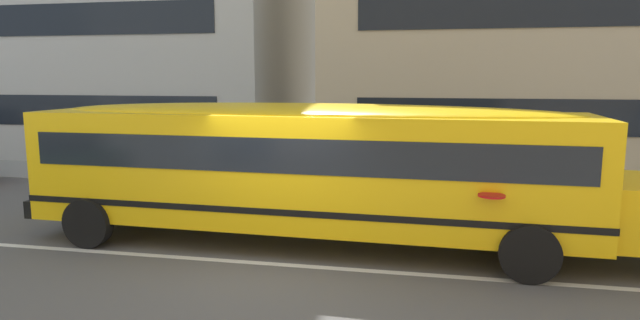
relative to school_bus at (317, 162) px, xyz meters
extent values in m
plane|color=#54514F|center=(-0.41, -1.25, -1.58)|extent=(400.00, 400.00, 0.00)
cube|color=gray|center=(-0.41, 6.26, -1.57)|extent=(120.00, 3.00, 0.01)
cube|color=silver|center=(-0.41, -1.25, -1.58)|extent=(110.00, 0.16, 0.01)
cube|color=yellow|center=(-0.23, 0.01, -0.10)|extent=(10.21, 2.60, 2.03)
cube|color=black|center=(-5.38, 0.15, -0.95)|extent=(0.25, 2.31, 0.33)
cube|color=black|center=(-0.23, 0.01, 0.26)|extent=(9.60, 2.62, 0.59)
cube|color=black|center=(-0.23, 0.01, -0.70)|extent=(10.23, 2.63, 0.11)
ellipsoid|color=yellow|center=(-0.23, 0.01, 0.91)|extent=(9.80, 2.40, 0.33)
cylinder|color=red|center=(2.98, -1.41, -0.20)|extent=(0.42, 0.42, 0.03)
cylinder|color=black|center=(3.66, 1.05, -1.12)|extent=(0.93, 0.28, 0.92)
cylinder|color=black|center=(3.59, -1.26, -1.12)|extent=(0.93, 0.28, 0.92)
cylinder|color=black|center=(-4.05, 1.27, -1.12)|extent=(0.93, 0.28, 0.92)
cylinder|color=black|center=(-4.12, -1.04, -1.12)|extent=(0.93, 0.28, 0.92)
cube|color=black|center=(-12.21, 7.74, 0.34)|extent=(14.22, 0.04, 1.10)
cube|color=black|center=(-12.21, 7.74, 3.54)|extent=(14.22, 0.04, 1.10)
cube|color=black|center=(6.98, 7.74, 0.34)|extent=(14.56, 0.04, 1.10)
cube|color=black|center=(6.98, 7.74, 3.54)|extent=(14.56, 0.04, 1.10)
camera|label=1|loc=(2.05, -9.76, 1.57)|focal=30.61mm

